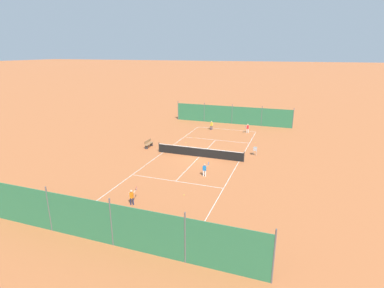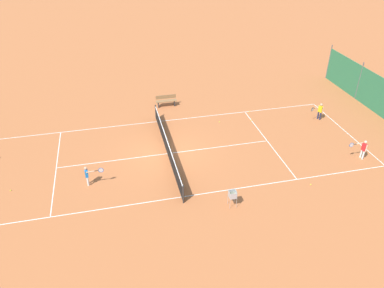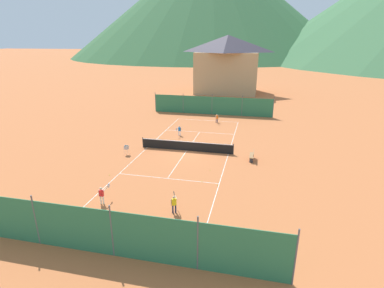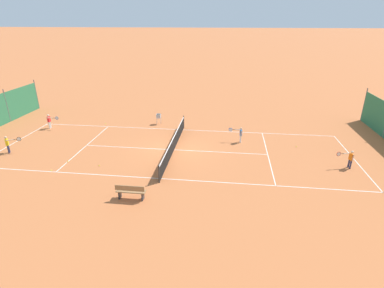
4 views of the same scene
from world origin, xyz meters
The scene contains 13 objects.
ground_plane centered at (0.00, 0.00, 0.00)m, with size 600.00×600.00×0.00m, color #BC6638.
court_line_markings centered at (0.00, 0.00, 0.00)m, with size 8.25×23.85×0.01m.
tennis_net centered at (0.00, 0.00, 0.50)m, with size 9.18×0.08×1.06m.
player_far_baseline centered at (-1.97, 4.57, 0.67)m, with size 0.39×0.98×1.15m.
player_near_service centered at (-3.09, -10.96, 0.71)m, with size 0.41×1.02×1.21m.
player_near_baseline centered at (1.87, -10.99, 0.70)m, with size 0.48×1.03×1.20m.
tennis_ball_far_corner centered at (-1.58, 8.57, 0.03)m, with size 0.07×0.07×0.07m, color #CCE033.
tennis_ball_near_corner centered at (-4.72, -6.89, 0.03)m, with size 0.07×0.07×0.07m, color #CCE033.
tennis_ball_mid_court centered at (3.02, -4.16, 0.03)m, with size 0.07×0.07×0.07m, color #CCE033.
tennis_ball_alley_left centered at (2.75, -6.36, 0.03)m, with size 0.07×0.07×0.07m, color #CCE033.
tennis_ball_service_box centered at (4.01, -6.74, 0.03)m, with size 0.07×0.07×0.07m, color #CCE033.
ball_hopper centered at (-5.30, -2.29, 0.66)m, with size 0.36×0.36×0.89m.
courtside_bench centered at (6.34, -1.04, 0.45)m, with size 0.36×1.50×0.84m.
Camera 2 is at (-18.51, 2.85, 12.42)m, focal length 35.00 mm.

